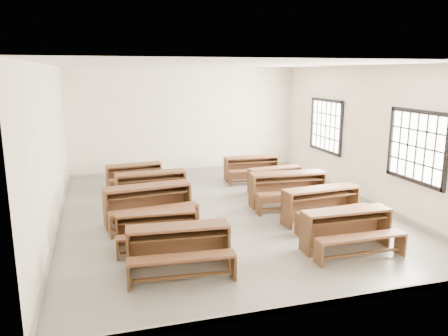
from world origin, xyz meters
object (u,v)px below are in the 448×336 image
object	(u,v)px
desk_set_3	(151,185)
desk_set_8	(276,178)
desk_set_2	(148,202)
desk_set_6	(322,203)
desk_set_0	(179,245)
desk_set_7	(288,187)
desk_set_1	(157,227)
desk_set_5	(347,227)
desk_set_4	(134,174)
desk_set_9	(252,167)

from	to	relation	value
desk_set_3	desk_set_8	world-z (taller)	desk_set_3
desk_set_2	desk_set_6	distance (m)	3.56
desk_set_0	desk_set_7	bearing A→B (deg)	45.08
desk_set_1	desk_set_7	size ratio (longest dim) A/B	0.80
desk_set_1	desk_set_5	distance (m)	3.34
desk_set_2	desk_set_4	xyz separation A→B (m)	(-0.03, 2.91, -0.08)
desk_set_5	desk_set_7	size ratio (longest dim) A/B	0.88
desk_set_0	desk_set_2	size ratio (longest dim) A/B	0.89
desk_set_0	desk_set_2	distance (m)	2.35
desk_set_7	desk_set_8	xyz separation A→B (m)	(0.20, 1.22, -0.09)
desk_set_3	desk_set_2	bearing A→B (deg)	-103.00
desk_set_5	desk_set_9	xyz separation A→B (m)	(0.10, 5.18, -0.01)
desk_set_4	desk_set_7	bearing A→B (deg)	-45.21
desk_set_1	desk_set_3	bearing A→B (deg)	88.22
desk_set_2	desk_set_3	xyz separation A→B (m)	(0.23, 1.43, -0.03)
desk_set_3	desk_set_9	xyz separation A→B (m)	(3.03, 1.40, -0.03)
desk_set_0	desk_set_1	world-z (taller)	desk_set_0
desk_set_3	desk_set_4	distance (m)	1.50
desk_set_4	desk_set_8	xyz separation A→B (m)	(3.48, -1.40, -0.01)
desk_set_6	desk_set_7	bearing A→B (deg)	92.16
desk_set_2	desk_set_6	size ratio (longest dim) A/B	1.08
desk_set_5	desk_set_8	bearing A→B (deg)	86.09
desk_set_8	desk_set_2	bearing A→B (deg)	-162.55
desk_set_1	desk_set_4	bearing A→B (deg)	93.64
desk_set_0	desk_set_3	xyz separation A→B (m)	(0.04, 3.77, 0.01)
desk_set_3	desk_set_9	world-z (taller)	desk_set_3
desk_set_0	desk_set_6	bearing A→B (deg)	27.01
desk_set_8	desk_set_0	bearing A→B (deg)	-136.41
desk_set_5	desk_set_9	distance (m)	5.18
desk_set_1	desk_set_5	bearing A→B (deg)	-15.45
desk_set_0	desk_set_9	size ratio (longest dim) A/B	1.05
desk_set_8	desk_set_3	bearing A→B (deg)	175.14
desk_set_0	desk_set_3	size ratio (longest dim) A/B	0.98
desk_set_0	desk_set_7	xyz separation A→B (m)	(3.05, 2.63, 0.04)
desk_set_7	desk_set_3	bearing A→B (deg)	163.55
desk_set_0	desk_set_1	xyz separation A→B (m)	(-0.20, 1.05, -0.05)
desk_set_6	desk_set_8	size ratio (longest dim) A/B	1.15
desk_set_1	desk_set_2	xyz separation A→B (m)	(0.00, 1.28, 0.09)
desk_set_6	desk_set_8	distance (m)	2.50
desk_set_7	desk_set_9	xyz separation A→B (m)	(0.02, 2.53, -0.05)
desk_set_2	desk_set_7	bearing A→B (deg)	-1.68
desk_set_7	desk_set_8	size ratio (longest dim) A/B	1.22
desk_set_3	desk_set_1	bearing A→B (deg)	-98.70
desk_set_3	desk_set_6	xyz separation A→B (m)	(3.18, -2.42, 0.00)
desk_set_0	desk_set_1	bearing A→B (deg)	104.94
desk_set_6	desk_set_8	world-z (taller)	desk_set_6
desk_set_5	desk_set_9	size ratio (longest dim) A/B	1.01
desk_set_1	desk_set_5	xyz separation A→B (m)	(3.16, -1.07, 0.05)
desk_set_1	desk_set_8	world-z (taller)	desk_set_8
desk_set_4	desk_set_6	world-z (taller)	desk_set_6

